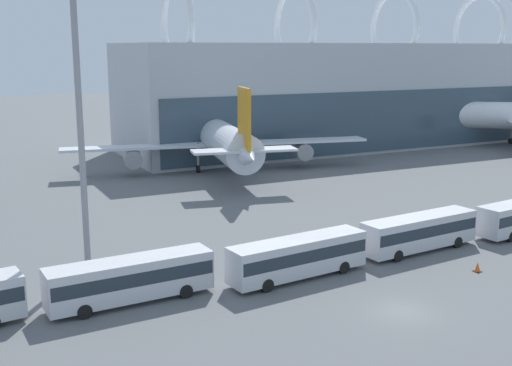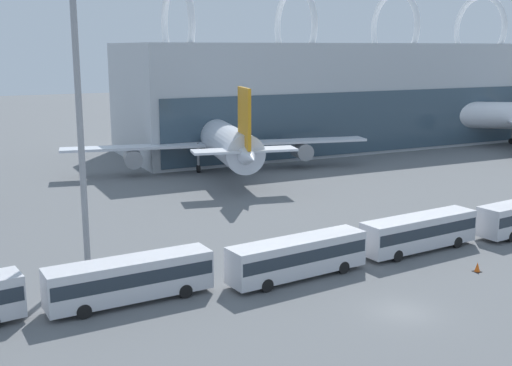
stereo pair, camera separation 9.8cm
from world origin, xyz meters
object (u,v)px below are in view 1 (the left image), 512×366
object	(u,v)px
floodlight_mast	(74,11)
shuttle_bus_1	(131,277)
airliner_at_gate_far	(218,138)
shuttle_bus_2	(298,255)
airliner_parked_remote	(512,116)
traffic_cone_1	(478,267)
shuttle_bus_3	(419,230)

from	to	relation	value
floodlight_mast	shuttle_bus_1	bearing A→B (deg)	-83.00
shuttle_bus_1	floodlight_mast	size ratio (longest dim) A/B	0.37
airliner_at_gate_far	shuttle_bus_2	world-z (taller)	airliner_at_gate_far
airliner_at_gate_far	airliner_parked_remote	distance (m)	55.59
floodlight_mast	traffic_cone_1	xyz separation A→B (m)	(27.37, -15.08, -19.68)
airliner_parked_remote	traffic_cone_1	distance (m)	71.18
shuttle_bus_1	shuttle_bus_2	size ratio (longest dim) A/B	0.99
shuttle_bus_2	floodlight_mast	xyz separation A→B (m)	(-13.91, 9.97, 18.22)
airliner_at_gate_far	floodlight_mast	distance (m)	44.81
airliner_at_gate_far	shuttle_bus_2	distance (m)	44.95
airliner_at_gate_far	shuttle_bus_3	world-z (taller)	airliner_at_gate_far
airliner_at_gate_far	shuttle_bus_2	xyz separation A→B (m)	(-11.87, -43.26, -2.89)
shuttle_bus_2	shuttle_bus_3	distance (m)	12.86
shuttle_bus_3	shuttle_bus_2	bearing A→B (deg)	179.71
shuttle_bus_2	traffic_cone_1	bearing A→B (deg)	-26.94
shuttle_bus_2	shuttle_bus_3	size ratio (longest dim) A/B	1.00
floodlight_mast	traffic_cone_1	distance (m)	36.93
airliner_parked_remote	floodlight_mast	size ratio (longest dim) A/B	1.01
shuttle_bus_2	shuttle_bus_3	world-z (taller)	same
shuttle_bus_1	shuttle_bus_3	distance (m)	25.62
shuttle_bus_2	shuttle_bus_3	xyz separation A→B (m)	(12.81, 1.14, 0.00)
shuttle_bus_3	traffic_cone_1	distance (m)	6.45
airliner_parked_remote	shuttle_bus_1	size ratio (longest dim) A/B	2.73
airliner_parked_remote	floodlight_mast	xyz separation A→B (m)	(-81.32, -31.07, 14.63)
shuttle_bus_3	floodlight_mast	size ratio (longest dim) A/B	0.37
airliner_parked_remote	shuttle_bus_2	world-z (taller)	airliner_parked_remote
airliner_parked_remote	shuttle_bus_3	xyz separation A→B (m)	(-54.60, -39.91, -3.59)
airliner_parked_remote	shuttle_bus_3	bearing A→B (deg)	74.17
floodlight_mast	shuttle_bus_2	bearing A→B (deg)	-35.64
shuttle_bus_3	floodlight_mast	distance (m)	33.52
airliner_at_gate_far	shuttle_bus_2	size ratio (longest dim) A/B	3.69
airliner_at_gate_far	floodlight_mast	world-z (taller)	floodlight_mast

